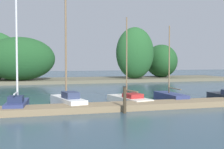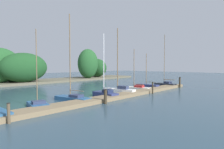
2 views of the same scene
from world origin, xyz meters
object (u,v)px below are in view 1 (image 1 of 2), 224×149
Objects in this scene: sailboat_3 at (17,103)px; sailboat_6 at (170,97)px; sailboat_5 at (128,99)px; sailboat_4 at (67,99)px; mooring_piling_2 at (125,100)px.

sailboat_6 is (10.05, 1.06, -0.11)m from sailboat_3.
sailboat_5 reaches higher than sailboat_6.
sailboat_5 is 1.09× the size of sailboat_6.
sailboat_3 is 0.86× the size of sailboat_4.
sailboat_6 is at bearing -78.20° from sailboat_3.
sailboat_4 is at bearing 130.96° from mooring_piling_2.
mooring_piling_2 is (-1.43, -3.59, 0.43)m from sailboat_5.
sailboat_4 is 1.51× the size of sailboat_6.
sailboat_5 is at bearing 68.28° from mooring_piling_2.
sailboat_5 is (6.98, 0.99, -0.14)m from sailboat_3.
sailboat_6 is (7.16, 0.59, -0.16)m from sailboat_4.
sailboat_3 is 4.72× the size of mooring_piling_2.
sailboat_3 is 6.14m from mooring_piling_2.
sailboat_3 is at bearing 154.93° from mooring_piling_2.
sailboat_3 is 10.11m from sailboat_6.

